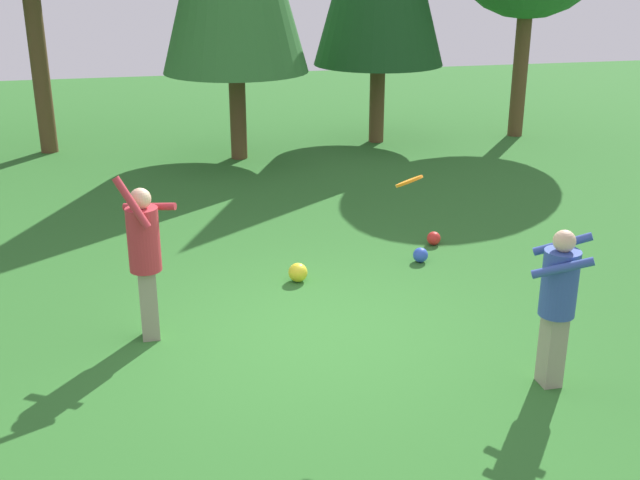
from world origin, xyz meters
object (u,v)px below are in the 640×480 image
object	(u,v)px
ball_yellow	(298,272)
frisbee	(409,181)
person_catcher	(558,296)
ball_blue	(420,255)
ball_red	(434,238)
person_thrower	(145,251)

from	to	relation	value
ball_yellow	frisbee	bearing A→B (deg)	-75.27
person_catcher	ball_blue	distance (m)	3.42
frisbee	ball_red	xyz separation A→B (m)	(1.55, 3.23, -1.85)
person_thrower	frisbee	world-z (taller)	frisbee
person_thrower	ball_yellow	world-z (taller)	person_thrower
person_catcher	ball_blue	xyz separation A→B (m)	(-0.14, 3.31, -0.84)
person_thrower	ball_red	size ratio (longest dim) A/B	9.52
ball_red	ball_blue	xyz separation A→B (m)	(-0.41, -0.59, 0.00)
ball_yellow	ball_red	bearing A→B (deg)	22.01
frisbee	ball_red	size ratio (longest dim) A/B	1.88
person_catcher	frisbee	world-z (taller)	frisbee
ball_red	ball_blue	size ratio (longest dim) A/B	0.97
ball_red	frisbee	bearing A→B (deg)	-115.73
person_catcher	ball_yellow	bearing A→B (deg)	-30.03
frisbee	ball_blue	xyz separation A→B (m)	(1.14, 2.63, -1.85)
ball_red	ball_blue	bearing A→B (deg)	-124.94
person_thrower	person_catcher	xyz separation A→B (m)	(3.77, -1.86, -0.08)
ball_blue	ball_yellow	bearing A→B (deg)	-170.78
person_thrower	person_catcher	world-z (taller)	person_thrower
frisbee	ball_yellow	size ratio (longest dim) A/B	1.50
person_catcher	ball_red	distance (m)	4.00
person_catcher	ball_red	xyz separation A→B (m)	(0.27, 3.90, -0.84)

